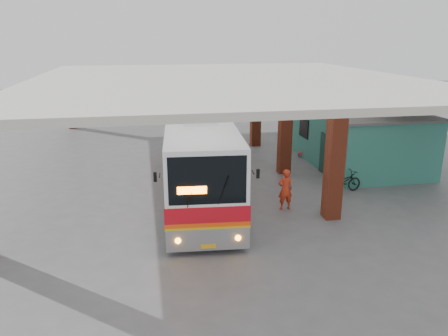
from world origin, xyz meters
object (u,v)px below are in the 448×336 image
pedestrian (285,189)px  motorcycle (343,182)px  red_chair (303,151)px  coach_bus (198,151)px

pedestrian → motorcycle: bearing=-160.0°
red_chair → motorcycle: bearing=-80.5°
coach_bus → motorcycle: coach_bus is taller
pedestrian → red_chair: pedestrian is taller
motorcycle → pedestrian: size_ratio=1.12×
coach_bus → red_chair: bearing=38.4°
motorcycle → pedestrian: bearing=103.8°
motorcycle → pedestrian: pedestrian is taller
coach_bus → pedestrian: size_ratio=7.68×
pedestrian → red_chair: (3.60, 7.56, -0.52)m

